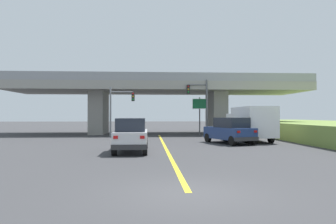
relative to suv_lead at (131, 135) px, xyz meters
name	(u,v)px	position (x,y,z in m)	size (l,w,h in m)	color
ground	(158,134)	(2.17, 19.40, -1.01)	(160.00, 160.00, 0.00)	#353538
overpass_bridge	(158,94)	(2.17, 19.40, 3.81)	(34.67, 9.22, 6.85)	gray
lane_divider_stripe	(165,147)	(2.17, 3.10, -1.01)	(0.20, 26.67, 0.01)	yellow
suv_lead	(131,135)	(0.00, 0.00, 0.00)	(1.93, 4.82, 2.02)	silver
suv_crossing	(230,131)	(7.30, 5.17, 0.00)	(3.38, 5.03, 2.02)	navy
box_truck	(250,123)	(9.75, 7.78, 0.54)	(2.33, 7.51, 2.90)	silver
traffic_signal_nearside	(201,100)	(6.59, 14.68, 2.80)	(2.28, 0.36, 6.04)	#56595E
traffic_signal_farside	(119,105)	(-2.06, 14.00, 2.29)	(2.58, 0.36, 5.14)	slate
highway_sign	(200,107)	(6.97, 17.71, 2.16)	(1.71, 0.17, 4.31)	#56595E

